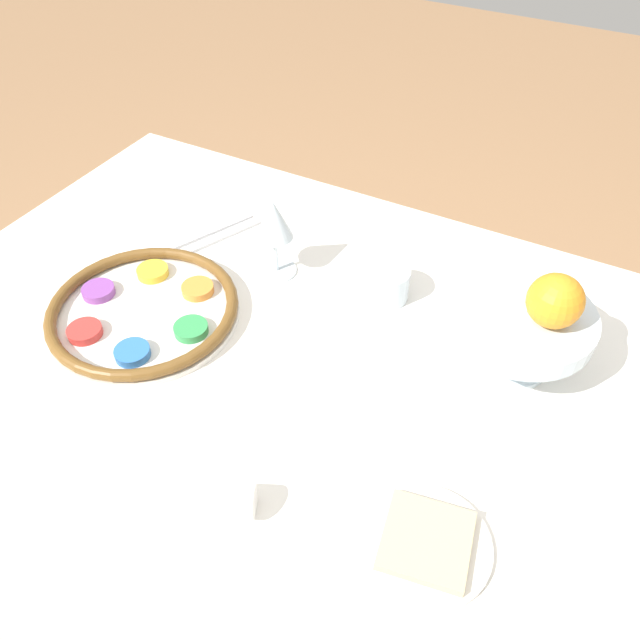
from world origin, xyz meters
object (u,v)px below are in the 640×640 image
at_px(seder_plate, 143,310).
at_px(wine_glass, 274,223).
at_px(bread_plate, 426,543).
at_px(cup_near, 386,283).
at_px(orange_fruit, 555,301).
at_px(napkin_roll, 197,499).
at_px(fruit_stand, 519,323).

distance_m(seder_plate, wine_glass, 0.26).
bearing_deg(bread_plate, cup_near, 120.11).
height_order(orange_fruit, bread_plate, orange_fruit).
relative_size(bread_plate, napkin_roll, 1.06).
bearing_deg(cup_near, fruit_stand, -11.58).
relative_size(wine_glass, bread_plate, 0.93).
height_order(wine_glass, cup_near, wine_glass).
height_order(orange_fruit, napkin_roll, orange_fruit).
relative_size(fruit_stand, napkin_roll, 1.44).
bearing_deg(orange_fruit, napkin_roll, -125.93).
distance_m(fruit_stand, orange_fruit, 0.07).
relative_size(fruit_stand, bread_plate, 1.36).
relative_size(seder_plate, cup_near, 3.93).
bearing_deg(fruit_stand, seder_plate, -161.34).
relative_size(orange_fruit, napkin_roll, 0.52).
bearing_deg(napkin_roll, cup_near, 84.79).
xyz_separation_m(fruit_stand, cup_near, (-0.23, 0.05, -0.05)).
height_order(seder_plate, fruit_stand, fruit_stand).
bearing_deg(bread_plate, wine_glass, 139.76).
xyz_separation_m(wine_glass, fruit_stand, (0.43, -0.02, -0.02)).
xyz_separation_m(seder_plate, fruit_stand, (0.56, 0.19, 0.07)).
distance_m(bread_plate, cup_near, 0.45).
height_order(seder_plate, cup_near, cup_near).
distance_m(orange_fruit, bread_plate, 0.37).
height_order(wine_glass, fruit_stand, wine_glass).
relative_size(seder_plate, bread_plate, 1.96).
bearing_deg(cup_near, seder_plate, -144.47).
relative_size(fruit_stand, cup_near, 2.72).
relative_size(bread_plate, cup_near, 2.01).
bearing_deg(seder_plate, wine_glass, 57.28).
relative_size(wine_glass, fruit_stand, 0.69).
distance_m(orange_fruit, napkin_roll, 0.54).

